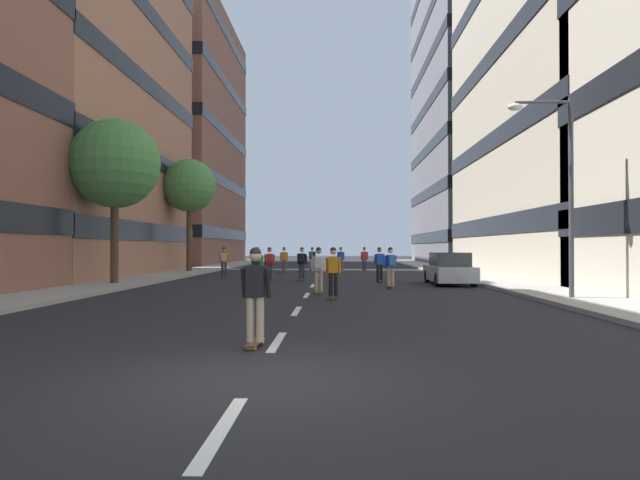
% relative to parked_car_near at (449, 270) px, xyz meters
% --- Properties ---
extents(ground_plane, '(154.37, 154.37, 0.00)m').
position_rel_parked_car_near_xyz_m(ground_plane, '(-6.45, 6.67, -0.70)').
color(ground_plane, black).
extents(sidewalk_left, '(2.83, 70.75, 0.14)m').
position_rel_parked_car_near_xyz_m(sidewalk_left, '(-15.52, 9.89, -0.63)').
color(sidewalk_left, '#9E9991').
rests_on(sidewalk_left, ground_plane).
extents(sidewalk_right, '(2.83, 70.75, 0.14)m').
position_rel_parked_car_near_xyz_m(sidewalk_right, '(2.62, 9.89, -0.63)').
color(sidewalk_right, '#9E9991').
rests_on(sidewalk_right, ground_plane).
extents(lane_markings, '(0.16, 57.20, 0.01)m').
position_rel_parked_car_near_xyz_m(lane_markings, '(-6.45, 6.45, -0.70)').
color(lane_markings, silver).
rests_on(lane_markings, ground_plane).
extents(building_left_mid, '(15.38, 19.85, 22.66)m').
position_rel_parked_car_near_xyz_m(building_left_mid, '(-24.57, 7.36, 10.72)').
color(building_left_mid, '#9E6B51').
rests_on(building_left_mid, ground_plane).
extents(building_left_far, '(15.38, 22.66, 26.33)m').
position_rel_parked_car_near_xyz_m(building_left_far, '(-24.57, 31.83, 12.56)').
color(building_left_far, brown).
rests_on(building_left_far, ground_plane).
extents(building_right_mid, '(15.38, 22.65, 30.68)m').
position_rel_parked_car_near_xyz_m(building_right_mid, '(11.66, 7.36, 14.73)').
color(building_right_mid, '#B2A893').
rests_on(building_right_mid, ground_plane).
extents(building_right_far, '(15.38, 22.95, 36.54)m').
position_rel_parked_car_near_xyz_m(building_right_far, '(11.66, 31.83, 17.66)').
color(building_right_far, slate).
rests_on(building_right_far, ground_plane).
extents(parked_car_near, '(1.82, 4.40, 1.52)m').
position_rel_parked_car_near_xyz_m(parked_car_near, '(0.00, 0.00, 0.00)').
color(parked_car_near, '#B2B7BF').
rests_on(parked_car_near, ground_plane).
extents(street_tree_near, '(3.65, 3.65, 7.70)m').
position_rel_parked_car_near_xyz_m(street_tree_near, '(-15.52, 11.29, 5.28)').
color(street_tree_near, '#4C3823').
rests_on(street_tree_near, sidewalk_left).
extents(street_tree_mid, '(4.08, 4.08, 7.51)m').
position_rel_parked_car_near_xyz_m(street_tree_mid, '(-15.52, -1.45, 4.88)').
color(street_tree_mid, '#4C3823').
rests_on(street_tree_mid, sidewalk_left).
extents(streetlamp_right, '(2.13, 0.30, 6.50)m').
position_rel_parked_car_near_xyz_m(streetlamp_right, '(1.97, -8.12, 3.44)').
color(streetlamp_right, '#3F3F44').
rests_on(streetlamp_right, sidewalk_right).
extents(skater_0, '(0.55, 0.91, 1.78)m').
position_rel_parked_car_near_xyz_m(skater_0, '(-6.79, -16.61, 0.29)').
color(skater_0, brown).
rests_on(skater_0, ground_plane).
extents(skater_1, '(0.54, 0.91, 1.78)m').
position_rel_parked_car_near_xyz_m(skater_1, '(-8.92, 10.90, 0.29)').
color(skater_1, brown).
rests_on(skater_1, ground_plane).
extents(skater_2, '(0.53, 0.90, 1.78)m').
position_rel_parked_car_near_xyz_m(skater_2, '(-5.46, -7.49, 0.29)').
color(skater_2, brown).
rests_on(skater_2, ground_plane).
extents(skater_3, '(0.56, 0.92, 1.78)m').
position_rel_parked_car_near_xyz_m(skater_3, '(-3.19, 1.60, 0.29)').
color(skater_3, brown).
rests_on(skater_3, ground_plane).
extents(skater_4, '(0.56, 0.92, 1.78)m').
position_rel_parked_car_near_xyz_m(skater_4, '(-8.78, 1.72, 0.32)').
color(skater_4, brown).
rests_on(skater_4, ground_plane).
extents(skater_5, '(0.54, 0.91, 1.78)m').
position_rel_parked_car_near_xyz_m(skater_5, '(-6.03, -5.53, 0.32)').
color(skater_5, brown).
rests_on(skater_5, ground_plane).
extents(skater_6, '(0.56, 0.92, 1.78)m').
position_rel_parked_car_near_xyz_m(skater_6, '(-7.19, 2.74, 0.32)').
color(skater_6, brown).
rests_on(skater_6, ground_plane).
extents(skater_7, '(0.55, 0.91, 1.78)m').
position_rel_parked_car_near_xyz_m(skater_7, '(-3.34, 13.92, 0.29)').
color(skater_7, brown).
rests_on(skater_7, ground_plane).
extents(skater_8, '(0.56, 0.92, 1.78)m').
position_rel_parked_car_near_xyz_m(skater_8, '(-5.07, 13.45, 0.29)').
color(skater_8, brown).
rests_on(skater_8, ground_plane).
extents(skater_9, '(0.53, 0.90, 1.78)m').
position_rel_parked_car_near_xyz_m(skater_9, '(-11.83, 5.11, 0.32)').
color(skater_9, brown).
rests_on(skater_9, ground_plane).
extents(skater_10, '(0.57, 0.92, 1.78)m').
position_rel_parked_car_near_xyz_m(skater_10, '(-7.25, 15.92, 0.32)').
color(skater_10, brown).
rests_on(skater_10, ground_plane).
extents(skater_11, '(0.54, 0.91, 1.78)m').
position_rel_parked_car_near_xyz_m(skater_11, '(-8.83, -2.32, 0.32)').
color(skater_11, brown).
rests_on(skater_11, ground_plane).
extents(skater_12, '(0.57, 0.92, 1.78)m').
position_rel_parked_car_near_xyz_m(skater_12, '(-3.02, -2.58, 0.32)').
color(skater_12, brown).
rests_on(skater_12, ground_plane).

